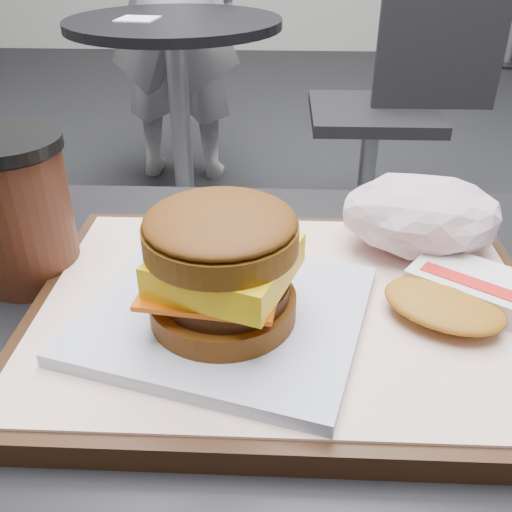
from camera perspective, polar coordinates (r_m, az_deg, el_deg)
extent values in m
cube|color=black|center=(0.41, 1.74, -13.37)|extent=(0.80, 0.60, 0.04)
cube|color=black|center=(0.43, 3.00, -5.69)|extent=(0.38, 0.28, 0.02)
cube|color=silver|center=(0.43, 3.04, -4.62)|extent=(0.36, 0.26, 0.00)
cube|color=white|center=(0.41, -3.12, -5.65)|extent=(0.23, 0.21, 0.01)
cylinder|color=#67370E|center=(0.39, -3.31, -4.94)|extent=(0.12, 0.12, 0.02)
cylinder|color=#371808|center=(0.38, -3.08, -3.25)|extent=(0.11, 0.11, 0.01)
cube|color=#DC5507|center=(0.38, -3.98, -2.15)|extent=(0.10, 0.10, 0.00)
cube|color=yellow|center=(0.37, -3.04, -0.86)|extent=(0.10, 0.10, 0.02)
cylinder|color=brown|center=(0.36, -3.57, 1.93)|extent=(0.12, 0.12, 0.02)
ellipsoid|color=#61330D|center=(0.36, -3.62, 3.54)|extent=(0.12, 0.12, 0.02)
cube|color=silver|center=(0.46, 20.95, -2.74)|extent=(0.11, 0.10, 0.02)
cube|color=red|center=(0.44, 21.69, -2.79)|extent=(0.08, 0.06, 0.00)
ellipsoid|color=#B0721C|center=(0.42, 18.25, -4.62)|extent=(0.11, 0.10, 0.01)
cylinder|color=#39190D|center=(0.50, -22.30, 3.48)|extent=(0.08, 0.08, 0.11)
cylinder|color=black|center=(0.48, -23.82, 10.24)|extent=(0.08, 0.08, 0.01)
cylinder|color=black|center=(2.23, -6.85, 3.34)|extent=(0.44, 0.44, 0.02)
cylinder|color=#A5A5AA|center=(2.09, -7.47, 12.13)|extent=(0.07, 0.07, 0.70)
cylinder|color=black|center=(2.00, -8.23, 22.06)|extent=(0.70, 0.70, 0.03)
cube|color=white|center=(1.99, -11.75, 22.21)|extent=(0.13, 0.13, 0.00)
cylinder|color=#A0A0A5|center=(2.10, 10.95, 7.59)|extent=(0.06, 0.06, 0.44)
cube|color=black|center=(2.02, 11.63, 13.84)|extent=(0.42, 0.42, 0.04)
cube|color=black|center=(2.01, 18.01, 19.41)|extent=(0.40, 0.03, 0.40)
cylinder|color=black|center=(5.22, 23.74, 17.27)|extent=(0.40, 0.40, 0.02)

